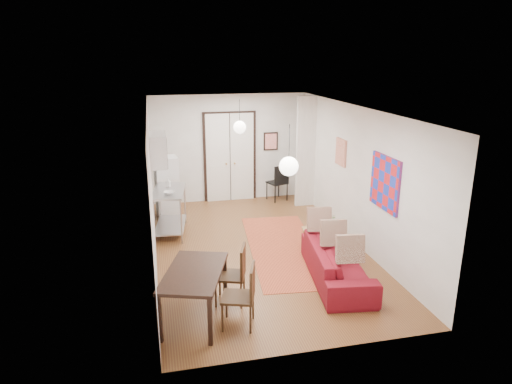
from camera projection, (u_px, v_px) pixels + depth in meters
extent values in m
plane|color=brown|center=(259.00, 249.00, 9.54)|extent=(7.00, 7.00, 0.00)
cube|color=white|center=(259.00, 109.00, 8.69)|extent=(4.20, 7.00, 0.02)
cube|color=white|center=(230.00, 148.00, 12.38)|extent=(4.20, 0.02, 2.90)
cube|color=white|center=(321.00, 254.00, 5.85)|extent=(4.20, 0.02, 2.90)
cube|color=white|center=(152.00, 189.00, 8.67)|extent=(0.02, 7.00, 2.90)
cube|color=white|center=(356.00, 176.00, 9.56)|extent=(0.02, 7.00, 2.90)
cube|color=white|center=(230.00, 158.00, 12.41)|extent=(1.44, 0.06, 2.50)
cube|color=white|center=(306.00, 152.00, 11.89)|extent=(0.50, 0.10, 2.90)
cube|color=silver|center=(158.00, 150.00, 9.97)|extent=(0.35, 1.00, 0.70)
cube|color=red|center=(385.00, 183.00, 8.33)|extent=(0.05, 1.00, 1.00)
cube|color=beige|center=(341.00, 152.00, 10.20)|extent=(0.05, 0.50, 0.60)
cube|color=red|center=(271.00, 141.00, 12.55)|extent=(0.40, 0.03, 0.50)
cube|color=#9D6341|center=(151.00, 143.00, 10.39)|extent=(0.03, 0.44, 0.54)
sphere|color=white|center=(240.00, 127.00, 10.75)|extent=(0.30, 0.30, 0.30)
cylinder|color=black|center=(239.00, 110.00, 10.63)|extent=(0.01, 0.01, 0.50)
sphere|color=white|center=(289.00, 166.00, 7.02)|extent=(0.30, 0.30, 0.30)
cylinder|color=black|center=(289.00, 141.00, 6.90)|extent=(0.01, 0.01, 0.50)
cube|color=#C75931|center=(284.00, 248.00, 9.57)|extent=(1.76, 3.87, 0.01)
imported|color=maroon|center=(337.00, 263.00, 8.15)|extent=(2.36, 1.19, 0.66)
cube|color=#A7874E|center=(323.00, 230.00, 9.59)|extent=(0.88, 0.57, 0.04)
cube|color=#A7874E|center=(309.00, 243.00, 9.39)|extent=(0.05, 0.05, 0.33)
cube|color=#A7874E|center=(342.00, 240.00, 9.55)|extent=(0.05, 0.05, 0.33)
cube|color=#A7874E|center=(303.00, 237.00, 9.73)|extent=(0.05, 0.05, 0.33)
cube|color=#A7874E|center=(335.00, 234.00, 9.89)|extent=(0.05, 0.05, 0.33)
imported|color=#34622C|center=(328.00, 221.00, 9.55)|extent=(0.36, 0.32, 0.36)
cube|color=#ACADB0|center=(169.00, 191.00, 10.08)|extent=(0.85, 1.41, 0.04)
cube|color=#ACADB0|center=(171.00, 225.00, 10.32)|extent=(0.80, 1.37, 0.03)
cylinder|color=#ACADB0|center=(157.00, 223.00, 9.58)|extent=(0.04, 0.04, 1.00)
cylinder|color=#ACADB0|center=(185.00, 221.00, 9.71)|extent=(0.04, 0.04, 1.00)
cylinder|color=#ACADB0|center=(156.00, 205.00, 10.75)|extent=(0.04, 0.04, 1.00)
cylinder|color=#ACADB0|center=(181.00, 203.00, 10.88)|extent=(0.04, 0.04, 1.00)
imported|color=silver|center=(169.00, 193.00, 9.79)|extent=(0.30, 0.30, 0.06)
imported|color=#5293B1|center=(168.00, 182.00, 10.28)|extent=(0.12, 0.12, 0.21)
cube|color=white|center=(167.00, 187.00, 11.25)|extent=(0.61, 0.61, 1.52)
cube|color=black|center=(194.00, 273.00, 6.83)|extent=(1.22, 1.61, 0.05)
cube|color=black|center=(174.00, 323.00, 6.25)|extent=(0.08, 0.08, 0.74)
cube|color=black|center=(225.00, 317.00, 6.41)|extent=(0.08, 0.08, 0.74)
cube|color=black|center=(169.00, 279.00, 7.49)|extent=(0.08, 0.08, 0.74)
cube|color=black|center=(213.00, 274.00, 7.65)|extent=(0.08, 0.08, 0.74)
cube|color=#341F10|center=(230.00, 276.00, 7.38)|extent=(0.59, 0.57, 0.04)
cube|color=#341F10|center=(227.00, 255.00, 7.50)|extent=(0.18, 0.44, 0.49)
cylinder|color=#341F10|center=(220.00, 296.00, 7.21)|extent=(0.03, 0.03, 0.47)
cylinder|color=#341F10|center=(244.00, 293.00, 7.29)|extent=(0.03, 0.03, 0.47)
cylinder|color=#341F10|center=(217.00, 284.00, 7.59)|extent=(0.03, 0.03, 0.47)
cylinder|color=#341F10|center=(239.00, 281.00, 7.68)|extent=(0.03, 0.03, 0.47)
cube|color=#341F10|center=(238.00, 297.00, 6.72)|extent=(0.59, 0.57, 0.04)
cube|color=#341F10|center=(235.00, 274.00, 6.85)|extent=(0.18, 0.44, 0.49)
cylinder|color=#341F10|center=(227.00, 320.00, 6.56)|extent=(0.03, 0.03, 0.47)
cylinder|color=#341F10|center=(254.00, 317.00, 6.64)|extent=(0.03, 0.03, 0.47)
cylinder|color=#341F10|center=(223.00, 306.00, 6.94)|extent=(0.03, 0.03, 0.47)
cylinder|color=#341F10|center=(248.00, 303.00, 7.02)|extent=(0.03, 0.03, 0.47)
cube|color=black|center=(277.00, 183.00, 12.60)|extent=(0.59, 0.59, 0.04)
cube|color=black|center=(275.00, 171.00, 12.72)|extent=(0.45, 0.19, 0.50)
cylinder|color=black|center=(272.00, 194.00, 12.44)|extent=(0.03, 0.03, 0.50)
cylinder|color=black|center=(286.00, 193.00, 12.52)|extent=(0.03, 0.03, 0.50)
cylinder|color=black|center=(268.00, 190.00, 12.81)|extent=(0.03, 0.03, 0.50)
cylinder|color=black|center=(282.00, 189.00, 12.90)|extent=(0.03, 0.03, 0.50)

